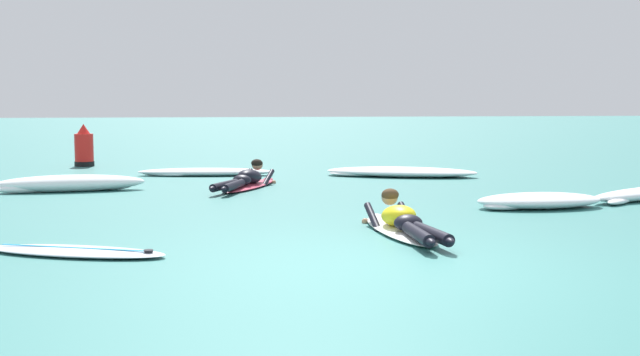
{
  "coord_description": "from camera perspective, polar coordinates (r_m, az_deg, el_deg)",
  "views": [
    {
      "loc": [
        -1.82,
        -7.25,
        1.59
      ],
      "look_at": [
        0.12,
        4.64,
        0.39
      ],
      "focal_mm": 43.86,
      "sensor_mm": 36.0,
      "label": 1
    }
  ],
  "objects": [
    {
      "name": "ground_plane",
      "position": [
        17.42,
        -3.25,
        0.41
      ],
      "size": [
        120.0,
        120.0,
        0.0
      ],
      "primitive_type": "plane",
      "color": "#387A75"
    },
    {
      "name": "surfer_near",
      "position": [
        9.38,
        6.03,
        -3.28
      ],
      "size": [
        0.63,
        2.68,
        0.54
      ],
      "color": "white",
      "rests_on": "ground"
    },
    {
      "name": "surfer_far",
      "position": [
        14.29,
        -5.38,
        -0.19
      ],
      "size": [
        1.49,
        2.67,
        0.54
      ],
      "color": "#E54C66",
      "rests_on": "ground"
    },
    {
      "name": "drifting_surfboard",
      "position": [
        8.5,
        -17.32,
        -5.13
      ],
      "size": [
        2.07,
        1.28,
        0.16
      ],
      "color": "silver",
      "rests_on": "ground"
    },
    {
      "name": "whitewater_mid_left",
      "position": [
        16.5,
        5.95,
        0.43
      ],
      "size": [
        3.31,
        2.06,
        0.2
      ],
      "color": "white",
      "rests_on": "ground"
    },
    {
      "name": "whitewater_mid_right",
      "position": [
        14.4,
        -17.72,
        -0.4
      ],
      "size": [
        2.59,
        0.83,
        0.29
      ],
      "color": "white",
      "rests_on": "ground"
    },
    {
      "name": "whitewater_back",
      "position": [
        12.04,
        15.71,
        -1.62
      ],
      "size": [
        1.92,
        0.86,
        0.23
      ],
      "color": "white",
      "rests_on": "ground"
    },
    {
      "name": "whitewater_far_band",
      "position": [
        16.79,
        -8.32,
        0.43
      ],
      "size": [
        2.94,
        1.02,
        0.16
      ],
      "color": "white",
      "rests_on": "ground"
    },
    {
      "name": "channel_marker_buoy",
      "position": [
        19.83,
        -16.84,
        2.01
      ],
      "size": [
        0.47,
        0.47,
        1.03
      ],
      "color": "red",
      "rests_on": "ground"
    }
  ]
}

